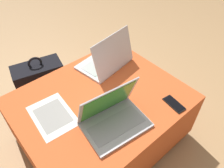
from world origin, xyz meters
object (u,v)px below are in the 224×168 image
Objects in this scene: laptop_near at (113,117)px; paper_sheet at (53,115)px; laptop_far at (107,60)px; cell_phone at (174,104)px; backpack at (42,86)px.

paper_sheet is (-0.23, 0.26, -0.05)m from laptop_near.
paper_sheet is at bearing 138.07° from laptop_near.
laptop_far reaches higher than paper_sheet.
paper_sheet is at bearing 6.60° from laptop_far.
paper_sheet is at bearing 153.31° from cell_phone.
laptop_far is 0.59m from backpack.
laptop_far is 1.26× the size of paper_sheet.
laptop_far is 2.70× the size of cell_phone.
paper_sheet is (-0.52, -0.14, -0.05)m from laptop_far.
laptop_far is at bearing 19.55° from paper_sheet.
cell_phone is 0.47× the size of paper_sheet.
cell_phone is at bearing 130.14° from backpack.
cell_phone is (0.36, -0.14, -0.05)m from laptop_near.
laptop_near is 0.76× the size of backpack.
laptop_far is at bearing 104.52° from cell_phone.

